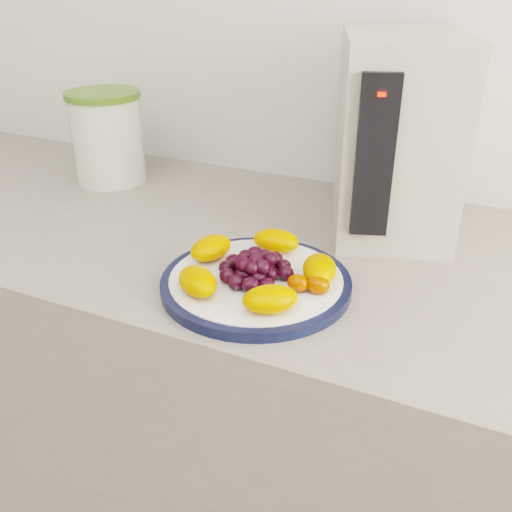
% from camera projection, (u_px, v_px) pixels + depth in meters
% --- Properties ---
extents(counter, '(3.50, 0.60, 0.90)m').
position_uv_depth(counter, '(240.00, 432.00, 1.16)').
color(counter, gray).
rests_on(counter, floor).
extents(cabinet_face, '(3.48, 0.58, 0.84)m').
position_uv_depth(cabinet_face, '(240.00, 443.00, 1.18)').
color(cabinet_face, '#998259').
rests_on(cabinet_face, floor).
extents(plate_rim, '(0.26, 0.26, 0.01)m').
position_uv_depth(plate_rim, '(256.00, 283.00, 0.79)').
color(plate_rim, '#0E1533').
rests_on(plate_rim, counter).
extents(plate_face, '(0.24, 0.24, 0.02)m').
position_uv_depth(plate_face, '(256.00, 282.00, 0.79)').
color(plate_face, white).
rests_on(plate_face, counter).
extents(canister, '(0.17, 0.17, 0.17)m').
position_uv_depth(canister, '(108.00, 140.00, 1.15)').
color(canister, '#486223').
rests_on(canister, counter).
extents(canister_lid, '(0.18, 0.18, 0.01)m').
position_uv_depth(canister_lid, '(102.00, 95.00, 1.11)').
color(canister_lid, '#4C6D22').
rests_on(canister_lid, canister).
extents(appliance_body, '(0.25, 0.30, 0.31)m').
position_uv_depth(appliance_body, '(395.00, 136.00, 0.91)').
color(appliance_body, '#B2AA9A').
rests_on(appliance_body, counter).
extents(appliance_panel, '(0.06, 0.03, 0.23)m').
position_uv_depth(appliance_panel, '(375.00, 158.00, 0.80)').
color(appliance_panel, black).
rests_on(appliance_panel, appliance_body).
extents(appliance_led, '(0.01, 0.01, 0.01)m').
position_uv_depth(appliance_led, '(382.00, 94.00, 0.75)').
color(appliance_led, '#FF0C05').
rests_on(appliance_led, appliance_panel).
extents(fruit_plate, '(0.23, 0.22, 0.04)m').
position_uv_depth(fruit_plate, '(257.00, 267.00, 0.78)').
color(fruit_plate, orange).
rests_on(fruit_plate, plate_face).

